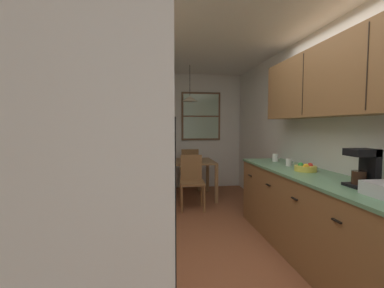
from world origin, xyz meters
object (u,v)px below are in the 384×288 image
Objects in this scene: stove_range at (103,267)px; dining_chair_far at (190,167)px; microwave_over_range at (80,91)px; mug_spare at (289,162)px; refrigerator at (78,253)px; storage_canister at (115,172)px; dining_table at (190,166)px; dining_chair_near at (192,179)px; coffee_maker at (365,167)px; fruit_bowl at (305,168)px; mug_by_coffeemaker at (275,158)px; table_serving_bowl at (195,159)px; trash_bin at (152,191)px.

stove_range is 4.09m from dining_chair_far.
mug_spare is (2.12, 1.34, -0.68)m from microwave_over_range.
storage_canister is at bearing 92.22° from refrigerator.
dining_table is 1.02× the size of dining_chair_far.
microwave_over_range is 0.65× the size of dining_chair_near.
refrigerator is 2.84m from mug_spare.
stove_range reaches higher than dining_chair_far.
mug_spare is (-0.06, 1.14, -0.12)m from coffee_maker.
dining_table is 2.22m from mug_spare.
stove_range reaches higher than fruit_bowl.
mug_spare and fruit_bowl have the same top height.
refrigerator is at bearing -155.76° from coffee_maker.
mug_by_coffeemaker is 0.80m from fruit_bowl.
coffee_maker is at bearing -75.33° from dining_chair_far.
stove_range is at bearing -146.31° from mug_spare.
microwave_over_range is 2.87m from mug_by_coffeemaker.
table_serving_bowl is (1.07, 4.01, -0.16)m from refrigerator.
stove_range reaches higher than dining_table.
dining_table is at bearing 116.98° from mug_spare.
fruit_bowl is (2.13, 0.97, -0.69)m from microwave_over_range.
trash_bin is at bearing 85.74° from refrigerator.
refrigerator is 4.13m from dining_table.
coffee_maker is 0.78m from fruit_bowl.
coffee_maker is at bearing -86.94° from mug_spare.
dining_chair_far is at bearing 83.17° from dining_table.
dining_chair_far is 2.41m from mug_by_coffeemaker.
dining_chair_near is at bearing 114.41° from coffee_maker.
refrigerator is 7.70× the size of fruit_bowl.
table_serving_bowl is (0.02, -0.65, 0.26)m from dining_chair_far.
trash_bin is 6.04× the size of mug_spare.
coffee_maker is 2.91× the size of mug_spare.
dining_chair_near is at bearing 2.28° from trash_bin.
trash_bin is 2.13m from storage_canister.
refrigerator reaches higher than dining_chair_near.
refrigerator is 1.02m from microwave_over_range.
dining_table is 2.89× the size of coffee_maker.
trash_bin is 2.78× the size of fruit_bowl.
table_serving_bowl is (-0.96, 3.09, -0.31)m from coffee_maker.
mug_by_coffeemaker reaches higher than table_serving_bowl.
fruit_bowl is 1.32× the size of table_serving_bowl.
dining_chair_far is 3.53m from storage_canister.
dining_chair_near is (-0.05, -0.65, -0.12)m from dining_table.
microwave_over_range is at bearing 102.67° from refrigerator.
coffee_maker reaches higher than stove_range.
storage_canister is (-0.05, 1.33, 0.09)m from refrigerator.
stove_range reaches higher than dining_chair_near.
fruit_bowl is at bearing 9.78° from storage_canister.
stove_range is 0.82m from storage_canister.
microwave_over_range is at bearing 179.97° from stove_range.
microwave_over_range is 3.25× the size of table_serving_bowl.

